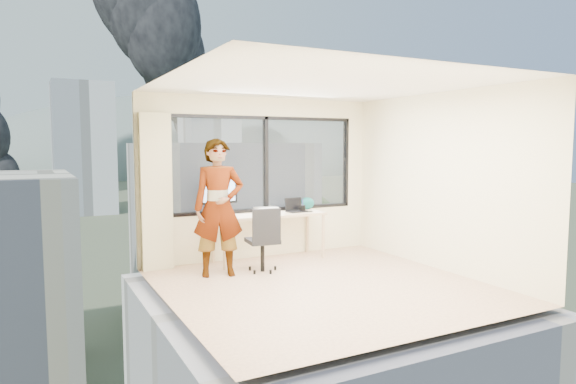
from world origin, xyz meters
TOP-DOWN VIEW (x-y plane):
  - floor at (0.00, 0.00)m, footprint 4.00×4.00m
  - ceiling at (0.00, 0.00)m, footprint 4.00×4.00m
  - wall_front at (0.00, -2.00)m, footprint 4.00×0.01m
  - wall_left at (-2.00, 0.00)m, footprint 0.01×4.00m
  - wall_right at (2.00, 0.00)m, footprint 0.01×4.00m
  - window_wall at (0.05, 2.00)m, footprint 3.30×0.16m
  - curtain at (-1.72, 1.88)m, footprint 0.45×0.14m
  - desk at (0.00, 1.66)m, footprint 1.80×0.60m
  - chair at (-0.39, 1.05)m, footprint 0.54×0.54m
  - person at (-1.02, 1.13)m, footprint 0.79×0.60m
  - monitor at (-0.78, 1.81)m, footprint 0.63×0.21m
  - game_console at (0.05, 1.89)m, footprint 0.37×0.33m
  - laptop at (0.50, 1.65)m, footprint 0.34×0.36m
  - cellphone at (0.67, 1.54)m, footprint 0.11×0.05m
  - pen_cup at (0.60, 1.64)m, footprint 0.11×0.11m
  - handbag at (0.80, 1.85)m, footprint 0.29×0.20m
  - exterior_ground at (0.00, 120.00)m, footprint 400.00×400.00m
  - near_bldg_b at (12.00, 38.00)m, footprint 14.00×13.00m
  - near_bldg_c at (30.00, 28.00)m, footprint 12.00×10.00m
  - far_tower_b at (8.00, 120.00)m, footprint 13.00×13.00m
  - far_tower_c at (45.00, 140.00)m, footprint 15.00×15.00m
  - hill_b at (100.00, 320.00)m, footprint 300.00×220.00m
  - tree_b at (4.00, 18.00)m, footprint 7.60×7.60m
  - tree_c at (22.00, 40.00)m, footprint 8.40×8.40m
  - smoke_plume_b at (55.00, 170.00)m, footprint 30.00×18.00m

SIDE VIEW (x-z plane):
  - exterior_ground at x=0.00m, z-range -14.02..-13.98m
  - hill_b at x=100.00m, z-range -62.00..34.00m
  - tree_b at x=4.00m, z-range -14.00..-5.00m
  - near_bldg_c at x=30.00m, z-range -14.00..-4.00m
  - tree_c at x=22.00m, z-range -14.00..-4.00m
  - near_bldg_b at x=12.00m, z-range -14.00..2.00m
  - far_tower_c at x=45.00m, z-range -14.00..12.00m
  - floor at x=0.00m, z-range -0.01..0.01m
  - desk at x=0.00m, z-range 0.00..0.75m
  - chair at x=-0.39m, z-range 0.00..0.96m
  - cellphone at x=0.67m, z-range 0.75..0.76m
  - game_console at x=0.05m, z-range 0.75..0.83m
  - pen_cup at x=0.60m, z-range 0.75..0.86m
  - handbag at x=0.80m, z-range 0.75..0.95m
  - laptop at x=0.50m, z-range 0.75..0.96m
  - person at x=-1.02m, z-range 0.00..1.93m
  - far_tower_b at x=8.00m, z-range -14.00..16.00m
  - monitor at x=-0.78m, z-range 0.75..1.36m
  - curtain at x=-1.72m, z-range 0.00..2.30m
  - wall_front at x=0.00m, z-range 0.00..2.60m
  - wall_left at x=-2.00m, z-range 0.00..2.60m
  - wall_right at x=2.00m, z-range 0.00..2.60m
  - window_wall at x=0.05m, z-range 0.75..2.30m
  - ceiling at x=0.00m, z-range 2.60..2.60m
  - smoke_plume_b at x=55.00m, z-range -8.00..62.00m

